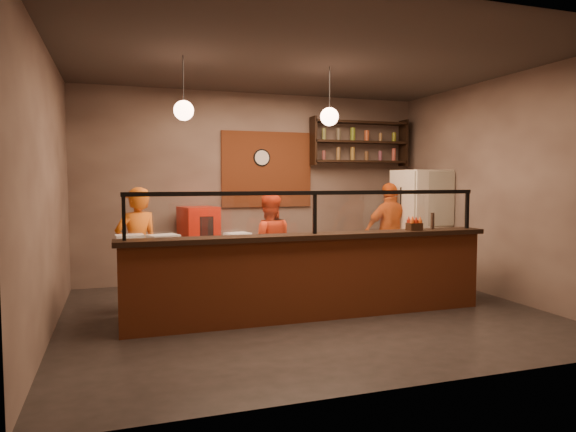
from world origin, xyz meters
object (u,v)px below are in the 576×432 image
object	(u,v)px
pizza_dough	(314,242)
cook_mid	(269,245)
cook_right	(390,233)
pepper_mill	(432,221)
condiment_caddy	(414,227)
wall_clock	(262,158)
fridge	(421,226)
red_cooler	(199,246)
cook_left	(137,249)

from	to	relation	value
pizza_dough	cook_mid	bearing A→B (deg)	109.30
cook_right	pepper_mill	xyz separation A→B (m)	(-0.34, -1.69, 0.33)
pizza_dough	condiment_caddy	world-z (taller)	condiment_caddy
wall_clock	pizza_dough	size ratio (longest dim) A/B	0.68
cook_right	condiment_caddy	size ratio (longest dim) A/B	9.40
wall_clock	cook_right	distance (m)	2.54
fridge	condiment_caddy	world-z (taller)	fridge
red_cooler	condiment_caddy	bearing A→B (deg)	-60.47
cook_mid	red_cooler	bearing A→B (deg)	-40.57
cook_mid	pizza_dough	size ratio (longest dim) A/B	3.45
wall_clock	condiment_caddy	xyz separation A→B (m)	(1.29, -2.78, -0.99)
wall_clock	cook_right	xyz separation A→B (m)	(1.95, -1.02, -1.26)
wall_clock	red_cooler	bearing A→B (deg)	-164.83
fridge	condiment_caddy	xyz separation A→B (m)	(-1.21, -1.70, 0.17)
wall_clock	pizza_dough	world-z (taller)	wall_clock
wall_clock	pepper_mill	distance (m)	3.28
red_cooler	pepper_mill	bearing A→B (deg)	-55.97
red_cooler	cook_right	bearing A→B (deg)	-27.87
wall_clock	cook_mid	size ratio (longest dim) A/B	0.20
pizza_dough	wall_clock	bearing A→B (deg)	91.56
cook_left	cook_right	distance (m)	4.14
fridge	pizza_dough	xyz separation A→B (m)	(-2.44, -1.26, -0.04)
pizza_dough	pepper_mill	xyz separation A→B (m)	(1.55, -0.37, 0.26)
condiment_caddy	cook_right	bearing A→B (deg)	69.37
red_cooler	wall_clock	bearing A→B (deg)	0.17
condiment_caddy	cook_mid	bearing A→B (deg)	137.80
wall_clock	red_cooler	distance (m)	1.88
fridge	pizza_dough	bearing A→B (deg)	-158.85
cook_left	cook_right	xyz separation A→B (m)	(4.10, 0.59, 0.03)
cook_mid	red_cooler	world-z (taller)	cook_mid
red_cooler	condiment_caddy	xyz separation A→B (m)	(2.43, -2.47, 0.47)
red_cooler	pepper_mill	xyz separation A→B (m)	(2.76, -2.39, 0.53)
cook_mid	pizza_dough	xyz separation A→B (m)	(0.34, -0.97, 0.14)
cook_right	condiment_caddy	world-z (taller)	cook_right
pepper_mill	cook_left	bearing A→B (deg)	163.81
fridge	wall_clock	bearing A→B (deg)	150.50
wall_clock	cook_mid	world-z (taller)	wall_clock
cook_mid	cook_right	xyz separation A→B (m)	(2.23, 0.35, 0.07)
wall_clock	pepper_mill	xyz separation A→B (m)	(1.61, -2.70, -0.93)
fridge	cook_mid	bearing A→B (deg)	179.67
wall_clock	pepper_mill	world-z (taller)	wall_clock
cook_right	pizza_dough	bearing A→B (deg)	34.54
condiment_caddy	pepper_mill	distance (m)	0.34
cook_left	pepper_mill	world-z (taller)	cook_left
cook_mid	cook_left	bearing A→B (deg)	17.56
fridge	pepper_mill	bearing A→B (deg)	-124.76
wall_clock	red_cooler	world-z (taller)	wall_clock
cook_mid	pizza_dough	bearing A→B (deg)	119.27
cook_right	red_cooler	xyz separation A→B (m)	(-3.09, 0.71, -0.19)
wall_clock	fridge	size ratio (longest dim) A/B	0.16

